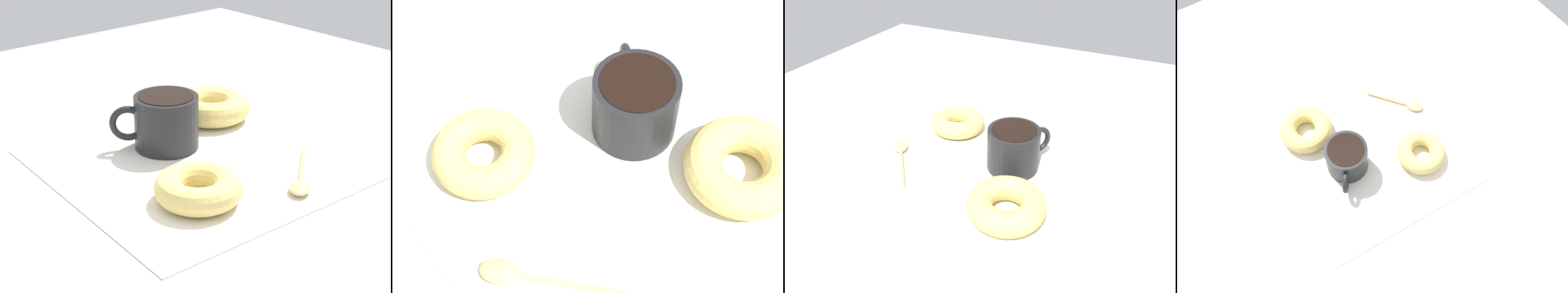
# 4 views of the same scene
# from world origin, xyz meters

# --- Properties ---
(ground_plane) EXTENTS (1.20, 1.20, 0.02)m
(ground_plane) POSITION_xyz_m (0.00, 0.00, -0.01)
(ground_plane) COLOR #99A8B7
(napkin) EXTENTS (0.36, 0.36, 0.00)m
(napkin) POSITION_xyz_m (0.00, 0.01, 0.00)
(napkin) COLOR white
(napkin) RESTS_ON ground_plane
(coffee_cup) EXTENTS (0.10, 0.09, 0.07)m
(coffee_cup) POSITION_xyz_m (0.01, -0.05, 0.04)
(coffee_cup) COLOR black
(coffee_cup) RESTS_ON napkin
(donut_near_cup) EXTENTS (0.10, 0.10, 0.03)m
(donut_near_cup) POSITION_xyz_m (0.06, 0.08, 0.02)
(donut_near_cup) COLOR #E5C66B
(donut_near_cup) RESTS_ON napkin
(donut_far) EXTENTS (0.11, 0.11, 0.04)m
(donut_far) POSITION_xyz_m (-0.11, -0.09, 0.02)
(donut_far) COLOR #E5C66B
(donut_far) RESTS_ON napkin
(spoon) EXTENTS (0.11, 0.09, 0.01)m
(spoon) POSITION_xyz_m (-0.05, 0.13, 0.01)
(spoon) COLOR #D8B772
(spoon) RESTS_ON napkin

